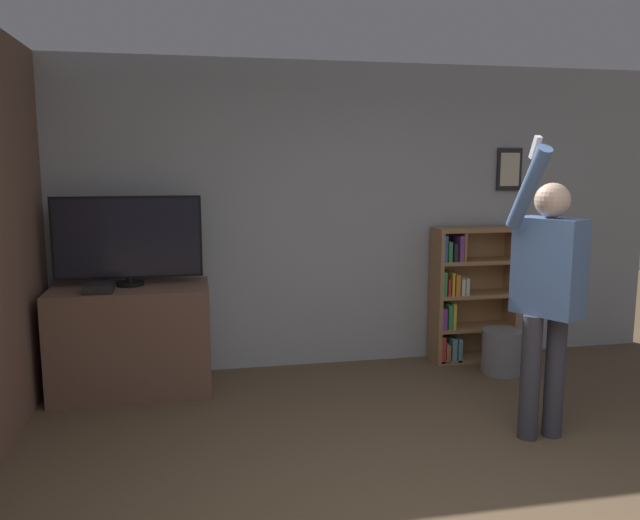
% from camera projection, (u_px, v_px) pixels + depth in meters
% --- Properties ---
extents(wall_back, '(6.58, 0.09, 2.70)m').
position_uv_depth(wall_back, '(319.00, 217.00, 5.57)').
color(wall_back, '#9EA3A8').
rests_on(wall_back, ground_plane).
extents(tv_ledge, '(1.23, 0.68, 0.86)m').
position_uv_depth(tv_ledge, '(132.00, 339.00, 5.01)').
color(tv_ledge, brown).
rests_on(tv_ledge, ground_plane).
extents(television, '(1.15, 0.22, 0.72)m').
position_uv_depth(television, '(128.00, 239.00, 4.93)').
color(television, black).
rests_on(television, tv_ledge).
extents(game_console, '(0.21, 0.18, 0.07)m').
position_uv_depth(game_console, '(99.00, 288.00, 4.71)').
color(game_console, black).
rests_on(game_console, tv_ledge).
extents(bookshelf, '(0.79, 0.28, 1.25)m').
position_uv_depth(bookshelf, '(466.00, 295.00, 5.77)').
color(bookshelf, '#997047').
rests_on(bookshelf, ground_plane).
extents(person, '(0.57, 0.56, 1.99)m').
position_uv_depth(person, '(548.00, 286.00, 4.04)').
color(person, '#383842').
rests_on(person, ground_plane).
extents(waste_bin, '(0.34, 0.34, 0.39)m').
position_uv_depth(waste_bin, '(502.00, 352.00, 5.45)').
color(waste_bin, gray).
rests_on(waste_bin, ground_plane).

